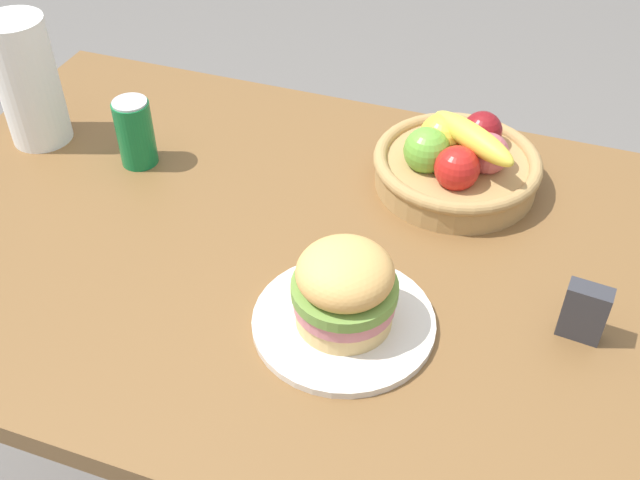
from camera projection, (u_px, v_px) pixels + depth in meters
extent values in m
cube|color=brown|center=(301.00, 254.00, 1.23)|extent=(1.40, 0.90, 0.04)
cylinder|color=brown|center=(123.00, 215.00, 1.90)|extent=(0.07, 0.07, 0.71)
cylinder|color=silver|center=(344.00, 322.00, 1.09)|extent=(0.26, 0.26, 0.01)
cylinder|color=#E5BC75|center=(344.00, 312.00, 1.07)|extent=(0.14, 0.14, 0.03)
cylinder|color=#C67075|center=(344.00, 299.00, 1.05)|extent=(0.14, 0.14, 0.02)
cylinder|color=olive|center=(345.00, 289.00, 1.04)|extent=(0.15, 0.15, 0.02)
ellipsoid|color=#EAAD5D|center=(345.00, 273.00, 1.02)|extent=(0.13, 0.13, 0.08)
cylinder|color=#147238|center=(135.00, 133.00, 1.35)|extent=(0.07, 0.07, 0.12)
cylinder|color=silver|center=(129.00, 102.00, 1.31)|extent=(0.06, 0.06, 0.00)
cylinder|color=tan|center=(456.00, 172.00, 1.32)|extent=(0.28, 0.28, 0.05)
torus|color=tan|center=(457.00, 161.00, 1.31)|extent=(0.29, 0.29, 0.02)
sphere|color=#D16066|center=(488.00, 154.00, 1.28)|extent=(0.07, 0.07, 0.07)
sphere|color=maroon|center=(482.00, 131.00, 1.33)|extent=(0.07, 0.07, 0.07)
sphere|color=gold|center=(443.00, 137.00, 1.31)|extent=(0.08, 0.08, 0.08)
sphere|color=#6BAD38|center=(427.00, 150.00, 1.28)|extent=(0.08, 0.08, 0.08)
sphere|color=red|center=(457.00, 168.00, 1.24)|extent=(0.08, 0.08, 0.08)
ellipsoid|color=yellow|center=(473.00, 138.00, 1.25)|extent=(0.18, 0.15, 0.05)
cylinder|color=white|center=(28.00, 82.00, 1.37)|extent=(0.11, 0.11, 0.24)
cube|color=#333338|center=(584.00, 312.00, 1.05)|extent=(0.06, 0.04, 0.09)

